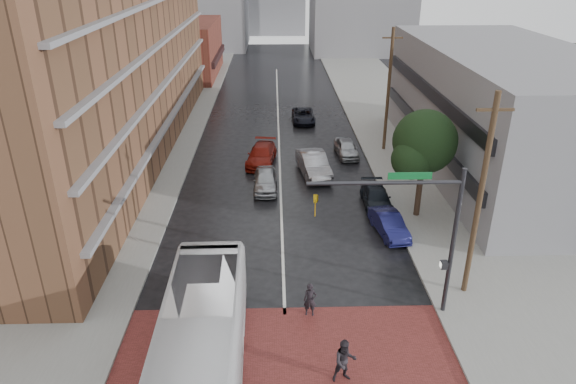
{
  "coord_description": "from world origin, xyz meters",
  "views": [
    {
      "loc": [
        -0.37,
        -16.47,
        15.08
      ],
      "look_at": [
        0.31,
        8.38,
        3.5
      ],
      "focal_mm": 32.0,
      "sensor_mm": 36.0,
      "label": 1
    }
  ],
  "objects_px": {
    "pedestrian_b": "(345,361)",
    "car_parked_near": "(389,224)",
    "transit_bus": "(198,363)",
    "car_travel_a": "(265,180)",
    "car_parked_mid": "(376,198)",
    "car_parked_far": "(346,148)",
    "car_travel_c": "(261,155)",
    "suv_travel": "(303,116)",
    "car_travel_b": "(314,164)",
    "pedestrian_a": "(310,300)"
  },
  "relations": [
    {
      "from": "pedestrian_b",
      "to": "car_parked_near",
      "type": "bearing_deg",
      "value": 61.9
    },
    {
      "from": "transit_bus",
      "to": "pedestrian_b",
      "type": "bearing_deg",
      "value": 8.06
    },
    {
      "from": "transit_bus",
      "to": "pedestrian_b",
      "type": "distance_m",
      "value": 5.55
    },
    {
      "from": "car_travel_a",
      "to": "car_parked_mid",
      "type": "bearing_deg",
      "value": -21.38
    },
    {
      "from": "car_parked_near",
      "to": "car_parked_far",
      "type": "height_order",
      "value": "car_parked_far"
    },
    {
      "from": "car_travel_c",
      "to": "car_parked_near",
      "type": "distance_m",
      "value": 13.82
    },
    {
      "from": "suv_travel",
      "to": "car_parked_far",
      "type": "bearing_deg",
      "value": -73.06
    },
    {
      "from": "transit_bus",
      "to": "pedestrian_b",
      "type": "relative_size",
      "value": 6.79
    },
    {
      "from": "transit_bus",
      "to": "car_travel_b",
      "type": "relative_size",
      "value": 2.47
    },
    {
      "from": "pedestrian_b",
      "to": "suv_travel",
      "type": "xyz_separation_m",
      "value": [
        0.25,
        33.7,
        -0.3
      ]
    },
    {
      "from": "pedestrian_a",
      "to": "pedestrian_b",
      "type": "relative_size",
      "value": 0.87
    },
    {
      "from": "transit_bus",
      "to": "car_parked_far",
      "type": "distance_m",
      "value": 26.64
    },
    {
      "from": "transit_bus",
      "to": "car_parked_near",
      "type": "bearing_deg",
      "value": 51.18
    },
    {
      "from": "transit_bus",
      "to": "car_parked_near",
      "type": "xyz_separation_m",
      "value": [
        9.51,
        12.22,
        -1.14
      ]
    },
    {
      "from": "pedestrian_b",
      "to": "car_travel_a",
      "type": "xyz_separation_m",
      "value": [
        -3.27,
        17.86,
        -0.24
      ]
    },
    {
      "from": "transit_bus",
      "to": "car_parked_far",
      "type": "relative_size",
      "value": 3.21
    },
    {
      "from": "car_travel_b",
      "to": "car_parked_far",
      "type": "distance_m",
      "value": 4.92
    },
    {
      "from": "car_parked_near",
      "to": "car_parked_mid",
      "type": "distance_m",
      "value": 3.7
    },
    {
      "from": "car_travel_a",
      "to": "car_travel_b",
      "type": "relative_size",
      "value": 0.8
    },
    {
      "from": "pedestrian_a",
      "to": "car_parked_mid",
      "type": "distance_m",
      "value": 12.17
    },
    {
      "from": "car_travel_b",
      "to": "suv_travel",
      "type": "height_order",
      "value": "car_travel_b"
    },
    {
      "from": "car_travel_c",
      "to": "car_parked_mid",
      "type": "xyz_separation_m",
      "value": [
        7.65,
        -7.76,
        -0.1
      ]
    },
    {
      "from": "pedestrian_b",
      "to": "car_travel_a",
      "type": "bearing_deg",
      "value": 92.05
    },
    {
      "from": "transit_bus",
      "to": "pedestrian_a",
      "type": "bearing_deg",
      "value": 47.14
    },
    {
      "from": "pedestrian_a",
      "to": "car_travel_a",
      "type": "height_order",
      "value": "pedestrian_a"
    },
    {
      "from": "suv_travel",
      "to": "car_travel_a",
      "type": "bearing_deg",
      "value": -103.28
    },
    {
      "from": "car_travel_b",
      "to": "pedestrian_b",
      "type": "bearing_deg",
      "value": -99.82
    },
    {
      "from": "pedestrian_b",
      "to": "suv_travel",
      "type": "distance_m",
      "value": 33.71
    },
    {
      "from": "transit_bus",
      "to": "pedestrian_b",
      "type": "xyz_separation_m",
      "value": [
        5.42,
        0.86,
        -0.84
      ]
    },
    {
      "from": "suv_travel",
      "to": "car_parked_near",
      "type": "xyz_separation_m",
      "value": [
        3.83,
        -22.35,
        0.0
      ]
    },
    {
      "from": "suv_travel",
      "to": "car_parked_mid",
      "type": "height_order",
      "value": "suv_travel"
    },
    {
      "from": "transit_bus",
      "to": "car_travel_c",
      "type": "height_order",
      "value": "transit_bus"
    },
    {
      "from": "pedestrian_b",
      "to": "car_travel_a",
      "type": "distance_m",
      "value": 18.16
    },
    {
      "from": "suv_travel",
      "to": "car_parked_far",
      "type": "distance_m",
      "value": 9.87
    },
    {
      "from": "suv_travel",
      "to": "pedestrian_a",
      "type": "bearing_deg",
      "value": -93.29
    },
    {
      "from": "car_travel_b",
      "to": "suv_travel",
      "type": "distance_m",
      "value": 13.32
    },
    {
      "from": "pedestrian_a",
      "to": "car_travel_b",
      "type": "bearing_deg",
      "value": 91.74
    },
    {
      "from": "pedestrian_a",
      "to": "transit_bus",
      "type": "bearing_deg",
      "value": -125.48
    },
    {
      "from": "car_travel_a",
      "to": "car_parked_mid",
      "type": "height_order",
      "value": "car_travel_a"
    },
    {
      "from": "car_travel_c",
      "to": "car_travel_a",
      "type": "bearing_deg",
      "value": -78.2
    },
    {
      "from": "car_parked_near",
      "to": "car_parked_far",
      "type": "relative_size",
      "value": 0.97
    },
    {
      "from": "car_travel_c",
      "to": "pedestrian_a",
      "type": "bearing_deg",
      "value": -74.69
    },
    {
      "from": "car_travel_b",
      "to": "car_travel_a",
      "type": "bearing_deg",
      "value": -153.54
    },
    {
      "from": "car_parked_far",
      "to": "pedestrian_b",
      "type": "bearing_deg",
      "value": -101.96
    },
    {
      "from": "suv_travel",
      "to": "car_parked_mid",
      "type": "relative_size",
      "value": 1.09
    },
    {
      "from": "transit_bus",
      "to": "car_travel_c",
      "type": "distance_m",
      "value": 23.77
    },
    {
      "from": "pedestrian_b",
      "to": "transit_bus",
      "type": "bearing_deg",
      "value": -179.32
    },
    {
      "from": "car_travel_b",
      "to": "car_parked_near",
      "type": "height_order",
      "value": "car_travel_b"
    },
    {
      "from": "pedestrian_a",
      "to": "car_parked_near",
      "type": "xyz_separation_m",
      "value": [
        5.15,
        7.36,
        -0.18
      ]
    },
    {
      "from": "suv_travel",
      "to": "car_parked_mid",
      "type": "xyz_separation_m",
      "value": [
        3.76,
        -18.65,
        -0.02
      ]
    }
  ]
}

